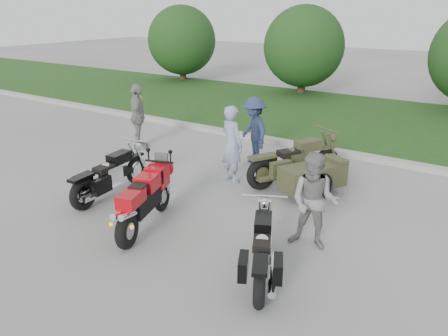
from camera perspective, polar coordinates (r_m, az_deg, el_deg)
The scene contains 13 objects.
ground at distance 8.42m, azimuth -9.68°, elevation -7.34°, with size 80.00×80.00×0.00m, color #A1A19B.
curb at distance 13.05m, azimuth 8.48°, elevation 3.19°, with size 60.00×0.30×0.15m, color #A2A099.
grass_strip at distance 16.78m, azimuth 14.67°, elevation 6.56°, with size 60.00×8.00×0.14m, color #2F5B1F.
tree_far_left at distance 24.29m, azimuth -5.52°, elevation 16.26°, with size 3.60×3.60×4.00m.
tree_mid_left at distance 20.63m, azimuth 10.38°, elevation 15.33°, with size 3.60×3.60×4.00m.
sportbike_red at distance 8.05m, azimuth -10.41°, elevation -3.99°, with size 0.87×2.09×1.02m.
cruiser_left at distance 9.63m, azimuth -14.88°, elevation -1.18°, with size 0.49×2.31×0.89m.
cruiser_right at distance 6.64m, azimuth 5.00°, elevation -10.99°, with size 1.10×1.98×0.83m.
cruiser_sidecar at distance 9.81m, azimuth 10.36°, elevation -0.36°, with size 1.95×2.39×0.99m.
person_stripe at distance 10.02m, azimuth 1.04°, elevation 3.11°, with size 0.66×0.43×1.81m, color #8997BA.
person_grey at distance 7.39m, azimuth 11.69°, elevation -4.34°, with size 0.81×0.63×1.67m, color gray.
person_denim at distance 11.28m, azimuth 3.90°, elevation 4.87°, with size 1.13×0.65×1.75m, color navy.
person_back at distance 12.76m, azimuth -11.17°, elevation 6.62°, with size 1.09×0.46×1.86m, color gray.
Camera 1 is at (5.24, -5.34, 3.86)m, focal length 35.00 mm.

